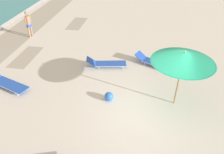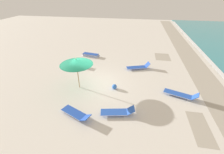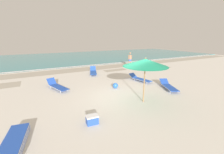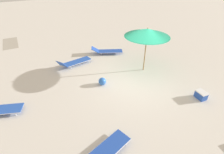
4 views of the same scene
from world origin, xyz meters
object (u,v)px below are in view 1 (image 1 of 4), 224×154
Objects in this scene: sun_lounger_beside_umbrella at (154,62)px; beach_ball at (109,96)px; sun_lounger_near_water_left at (7,83)px; sun_lounger_under_umbrella at (106,63)px; beach_umbrella at (184,57)px; beachgoer_wading_adult at (28,23)px.

sun_lounger_beside_umbrella is 3.75m from beach_ball.
sun_lounger_near_water_left is at bearing 138.57° from sun_lounger_beside_umbrella.
sun_lounger_near_water_left is at bearing 109.83° from sun_lounger_under_umbrella.
beach_umbrella is 6.46× the size of beach_ball.
beach_umbrella reaches higher than sun_lounger_under_umbrella.
beachgoer_wading_adult reaches higher than sun_lounger_under_umbrella.
sun_lounger_under_umbrella is 5.60× the size of beach_ball.
beachgoer_wading_adult is at bearing 52.44° from sun_lounger_under_umbrella.
sun_lounger_near_water_left is (-3.06, 6.74, 0.01)m from sun_lounger_beside_umbrella.
beachgoer_wading_adult is (5.43, 1.50, 0.79)m from sun_lounger_near_water_left.
beach_umbrella is 3.71m from sun_lounger_beside_umbrella.
beach_umbrella is 1.41× the size of beachgoer_wading_adult.
sun_lounger_under_umbrella is 6.51m from beachgoer_wading_adult.
beach_umbrella reaches higher than beachgoer_wading_adult.
beach_umbrella is 1.06× the size of sun_lounger_near_water_left.
sun_lounger_under_umbrella is at bearing 12.88° from beach_ball.
sun_lounger_under_umbrella is (2.42, 3.38, -2.01)m from beach_umbrella.
sun_lounger_near_water_left is at bearing 90.56° from beach_umbrella.
beachgoer_wading_adult is at bearing 59.62° from beach_umbrella.
beach_ball is at bearing 174.16° from sun_lounger_beside_umbrella.
beach_umbrella is 7.89m from sun_lounger_near_water_left.
sun_lounger_under_umbrella is at bearing -40.20° from sun_lounger_near_water_left.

